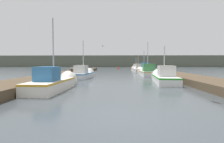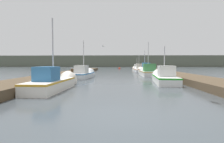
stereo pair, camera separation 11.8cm
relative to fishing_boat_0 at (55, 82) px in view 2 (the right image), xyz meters
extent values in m
plane|color=#3D4449|center=(4.02, -5.56, -0.46)|extent=(200.00, 200.00, 0.00)
cube|color=#4C3D2B|center=(-2.41, 10.44, -0.21)|extent=(2.97, 40.00, 0.50)
cube|color=#4C3D2B|center=(10.45, 10.44, -0.21)|extent=(2.97, 40.00, 0.50)
cube|color=#565B4C|center=(4.02, 69.19, 1.92)|extent=(120.00, 16.00, 4.76)
cube|color=silver|center=(-0.02, -0.53, -0.13)|extent=(1.66, 4.58, 0.66)
cube|color=gold|center=(-0.02, -0.53, 0.14)|extent=(1.69, 4.61, 0.10)
cone|color=silver|center=(0.08, 2.19, -0.13)|extent=(1.45, 0.95, 1.42)
cube|color=#2D6699|center=(-0.04, -1.10, 0.60)|extent=(1.12, 1.36, 0.80)
cylinder|color=#B2B2B7|center=(-0.01, -0.19, 2.06)|extent=(0.08, 0.08, 3.72)
cube|color=silver|center=(7.78, 3.60, -0.15)|extent=(2.02, 5.01, 0.62)
cube|color=#1E9A1B|center=(7.78, 3.60, 0.10)|extent=(2.05, 5.04, 0.10)
cone|color=silver|center=(8.07, 6.62, -0.15)|extent=(1.58, 1.32, 1.47)
cube|color=silver|center=(7.72, 2.99, 0.57)|extent=(1.32, 1.51, 0.83)
cylinder|color=#B2B2B7|center=(7.81, 3.96, 1.39)|extent=(0.08, 0.08, 2.47)
cube|color=silver|center=(0.12, 8.07, -0.16)|extent=(1.82, 4.42, 0.59)
cube|color=#1A5F9E|center=(0.12, 8.07, 0.07)|extent=(1.85, 4.45, 0.10)
cone|color=silver|center=(0.32, 10.62, -0.16)|extent=(1.48, 0.89, 1.42)
cube|color=silver|center=(0.08, 7.53, 0.54)|extent=(1.30, 1.59, 0.82)
cylinder|color=#B2B2B7|center=(0.15, 8.39, 1.89)|extent=(0.08, 0.08, 3.52)
cube|color=silver|center=(7.81, 11.61, -0.15)|extent=(1.87, 3.95, 0.61)
cube|color=olive|center=(7.81, 11.61, 0.09)|extent=(1.90, 3.98, 0.10)
cone|color=silver|center=(7.75, 13.97, -0.15)|extent=(1.69, 0.86, 1.67)
cube|color=#387A42|center=(7.83, 11.12, 0.63)|extent=(1.43, 1.18, 0.96)
cylinder|color=#B2B2B7|center=(7.80, 11.90, 2.02)|extent=(0.08, 0.08, 3.73)
cube|color=silver|center=(8.16, 16.88, -0.12)|extent=(1.61, 4.92, 0.68)
cube|color=#A14F21|center=(8.16, 16.88, 0.16)|extent=(1.64, 4.95, 0.10)
cone|color=silver|center=(7.98, 19.92, -0.12)|extent=(1.33, 1.30, 1.25)
cube|color=#2D6699|center=(8.20, 16.28, 0.74)|extent=(0.98, 1.92, 1.03)
cylinder|color=#B2B2B7|center=(8.14, 17.25, 1.68)|extent=(0.08, 0.08, 2.93)
cube|color=silver|center=(7.88, 22.44, -0.21)|extent=(1.61, 4.71, 0.51)
cube|color=#B2531D|center=(7.88, 22.44, -0.01)|extent=(1.64, 4.75, 0.10)
cone|color=silver|center=(7.83, 25.21, -0.21)|extent=(1.47, 0.88, 1.45)
cube|color=#B2AD9E|center=(7.89, 21.85, 0.56)|extent=(1.06, 1.45, 1.01)
cylinder|color=#B2B2B7|center=(7.87, 22.79, 1.33)|extent=(0.08, 0.08, 2.56)
cube|color=silver|center=(8.03, 27.54, -0.20)|extent=(1.75, 3.93, 0.53)
cube|color=#C76D3A|center=(8.03, 27.54, 0.01)|extent=(1.78, 3.96, 0.10)
cone|color=silver|center=(7.94, 29.90, -0.20)|extent=(1.56, 0.91, 1.52)
cube|color=silver|center=(8.05, 27.05, 0.53)|extent=(1.26, 1.37, 0.91)
cylinder|color=#B2B2B7|center=(8.02, 27.83, 1.19)|extent=(0.08, 0.08, 2.25)
cylinder|color=#473523|center=(9.20, 20.15, 0.04)|extent=(0.30, 0.30, 0.99)
cylinder|color=silver|center=(9.20, 20.15, 0.55)|extent=(0.34, 0.34, 0.04)
cylinder|color=#473523|center=(9.19, 29.79, 0.13)|extent=(0.25, 0.25, 1.18)
cylinder|color=silver|center=(9.19, 29.79, 0.74)|extent=(0.29, 0.29, 0.04)
cylinder|color=#473523|center=(-1.05, 8.08, 0.07)|extent=(0.29, 0.29, 1.07)
cylinder|color=silver|center=(-1.05, 8.08, 0.63)|extent=(0.33, 0.33, 0.04)
sphere|color=red|center=(4.26, 37.19, -0.31)|extent=(0.56, 0.56, 0.56)
cylinder|color=black|center=(4.26, 37.19, 0.22)|extent=(0.06, 0.06, 0.50)
ellipsoid|color=white|center=(2.15, 10.31, 3.23)|extent=(0.30, 0.18, 0.12)
cube|color=gray|center=(2.13, 10.17, 3.25)|extent=(0.15, 0.29, 0.07)
cube|color=gray|center=(2.16, 10.44, 3.25)|extent=(0.15, 0.29, 0.07)
camera|label=1|loc=(3.89, -10.73, 1.21)|focal=28.00mm
camera|label=2|loc=(4.01, -10.73, 1.21)|focal=28.00mm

